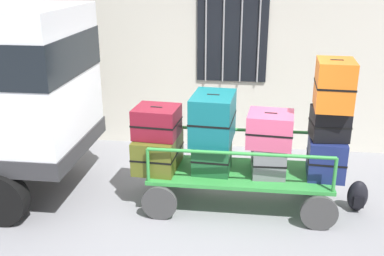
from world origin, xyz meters
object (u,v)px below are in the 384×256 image
(suitcase_midright_bottom, at_px, (326,157))
(suitcase_midright_top, at_px, (334,85))
(suitcase_center_bottom, at_px, (268,158))
(suitcase_center_middle, at_px, (270,129))
(luggage_cart, at_px, (239,179))
(suitcase_left_middle, at_px, (157,122))
(suitcase_midright_middle, at_px, (330,123))
(suitcase_midleft_middle, at_px, (213,118))
(backpack, at_px, (358,196))
(suitcase_left_bottom, at_px, (158,151))
(suitcase_midleft_bottom, at_px, (212,157))

(suitcase_midright_bottom, relative_size, suitcase_midright_top, 0.96)
(suitcase_center_bottom, bearing_deg, suitcase_center_middle, -90.00)
(luggage_cart, bearing_deg, suitcase_left_middle, 179.77)
(suitcase_left_middle, bearing_deg, suitcase_midright_middle, 0.60)
(suitcase_left_middle, distance_m, suitcase_midright_middle, 2.26)
(suitcase_midleft_middle, xyz_separation_m, suitcase_midright_bottom, (1.50, -0.00, -0.49))
(suitcase_midleft_middle, relative_size, suitcase_center_bottom, 1.27)
(suitcase_left_middle, height_order, suitcase_midright_top, suitcase_midright_top)
(suitcase_midleft_middle, xyz_separation_m, suitcase_center_middle, (0.75, -0.03, -0.11))
(suitcase_midright_bottom, xyz_separation_m, backpack, (0.48, 0.04, -0.56))
(suitcase_left_bottom, distance_m, suitcase_midleft_middle, 0.91)
(backpack, bearing_deg, suitcase_center_middle, -177.01)
(suitcase_center_bottom, xyz_separation_m, suitcase_midright_top, (0.75, -0.04, 1.05))
(suitcase_center_middle, relative_size, suitcase_midright_bottom, 1.06)
(suitcase_center_middle, height_order, suitcase_midright_top, suitcase_midright_top)
(suitcase_center_bottom, distance_m, suitcase_midright_bottom, 0.75)
(luggage_cart, distance_m, suitcase_midright_top, 1.77)
(suitcase_left_bottom, distance_m, suitcase_midright_top, 2.48)
(suitcase_left_bottom, relative_size, suitcase_midleft_middle, 1.04)
(suitcase_midleft_bottom, bearing_deg, suitcase_midleft_middle, 90.00)
(suitcase_center_bottom, distance_m, suitcase_midright_top, 1.29)
(luggage_cart, distance_m, backpack, 1.62)
(suitcase_midright_middle, bearing_deg, luggage_cart, -178.56)
(suitcase_midright_top, bearing_deg, suitcase_midright_bottom, 90.00)
(suitcase_left_middle, relative_size, suitcase_midleft_middle, 0.79)
(suitcase_midright_bottom, bearing_deg, suitcase_midleft_bottom, -177.54)
(suitcase_midright_bottom, relative_size, backpack, 1.37)
(luggage_cart, height_order, suitcase_midright_bottom, suitcase_midright_bottom)
(suitcase_left_bottom, height_order, backpack, suitcase_left_bottom)
(suitcase_center_bottom, distance_m, suitcase_midright_middle, 0.92)
(suitcase_center_middle, xyz_separation_m, suitcase_midright_bottom, (0.75, 0.03, -0.37))
(suitcase_midright_bottom, distance_m, backpack, 0.74)
(suitcase_midleft_middle, bearing_deg, backpack, 1.07)
(suitcase_midright_top, bearing_deg, luggage_cart, -179.98)
(suitcase_left_middle, bearing_deg, backpack, 1.26)
(suitcase_midleft_bottom, height_order, suitcase_midright_bottom, suitcase_midright_bottom)
(suitcase_left_middle, xyz_separation_m, suitcase_center_bottom, (1.50, 0.03, -0.46))
(suitcase_left_middle, height_order, suitcase_midright_bottom, suitcase_left_middle)
(suitcase_left_bottom, relative_size, suitcase_midright_top, 1.33)
(suitcase_left_bottom, distance_m, suitcase_midright_middle, 2.31)
(suitcase_left_middle, distance_m, suitcase_center_bottom, 1.57)
(suitcase_midleft_middle, height_order, suitcase_midright_bottom, suitcase_midleft_middle)
(suitcase_midright_middle, distance_m, backpack, 1.14)
(suitcase_left_bottom, relative_size, suitcase_left_middle, 1.32)
(suitcase_left_bottom, distance_m, suitcase_midleft_bottom, 0.75)
(suitcase_center_middle, relative_size, backpack, 1.45)
(suitcase_center_middle, bearing_deg, suitcase_center_bottom, 90.00)
(suitcase_midleft_middle, bearing_deg, suitcase_midright_top, -1.05)
(luggage_cart, height_order, suitcase_left_middle, suitcase_left_middle)
(suitcase_left_bottom, xyz_separation_m, suitcase_midright_middle, (2.26, 0.00, 0.51))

